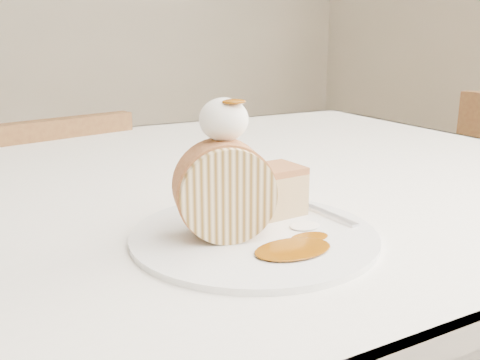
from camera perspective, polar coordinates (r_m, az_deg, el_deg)
table at (r=0.74m, az=-12.04°, el=-7.38°), size 1.40×0.90×0.75m
chair_far at (r=1.24m, az=-20.75°, el=-9.10°), size 0.45×0.45×0.79m
plate at (r=0.53m, az=1.49°, el=-5.91°), size 0.26×0.26×0.01m
roulade_slice at (r=0.50m, az=-1.64°, el=-1.19°), size 0.10×0.07×0.09m
cake_chunk at (r=0.57m, az=3.73°, el=-1.39°), size 0.06×0.05×0.04m
whipped_cream at (r=0.50m, az=-1.74°, el=6.46°), size 0.05×0.05×0.04m
caramel_drizzle at (r=0.49m, az=-0.64°, el=8.96°), size 0.02×0.02×0.01m
caramel_pool at (r=0.48m, az=5.66°, el=-7.32°), size 0.08×0.05×0.00m
fork at (r=0.58m, az=8.72°, el=-3.37°), size 0.03×0.14×0.00m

